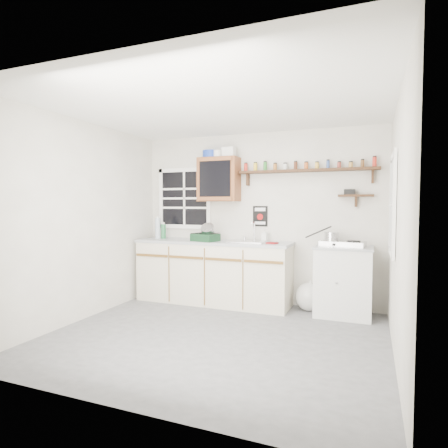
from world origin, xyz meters
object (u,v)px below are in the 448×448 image
at_px(right_cabinet, 343,281).
at_px(spice_shelf, 305,170).
at_px(main_cabinet, 213,272).
at_px(upper_cabinet, 219,179).
at_px(dish_rack, 206,235).
at_px(hotplate, 343,244).

relative_size(right_cabinet, spice_shelf, 0.48).
relative_size(main_cabinet, spice_shelf, 1.21).
distance_m(main_cabinet, upper_cabinet, 1.37).
distance_m(right_cabinet, dish_rack, 1.98).
bearing_deg(main_cabinet, dish_rack, -122.12).
relative_size(upper_cabinet, dish_rack, 1.57).
xyz_separation_m(main_cabinet, dish_rack, (-0.06, -0.10, 0.55)).
relative_size(spice_shelf, dish_rack, 4.60).
bearing_deg(main_cabinet, upper_cabinet, 76.32).
distance_m(main_cabinet, dish_rack, 0.56).
relative_size(main_cabinet, right_cabinet, 2.54).
bearing_deg(upper_cabinet, right_cabinet, -3.76).
bearing_deg(main_cabinet, spice_shelf, 9.30).
relative_size(right_cabinet, dish_rack, 2.19).
distance_m(dish_rack, hotplate, 1.89).
xyz_separation_m(right_cabinet, dish_rack, (-1.90, -0.13, 0.55)).
bearing_deg(hotplate, right_cabinet, 62.54).
height_order(main_cabinet, right_cabinet, main_cabinet).
bearing_deg(hotplate, upper_cabinet, -177.37).
xyz_separation_m(main_cabinet, right_cabinet, (1.83, 0.03, -0.01)).
xyz_separation_m(main_cabinet, upper_cabinet, (0.03, 0.14, 1.36)).
distance_m(main_cabinet, right_cabinet, 1.84).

